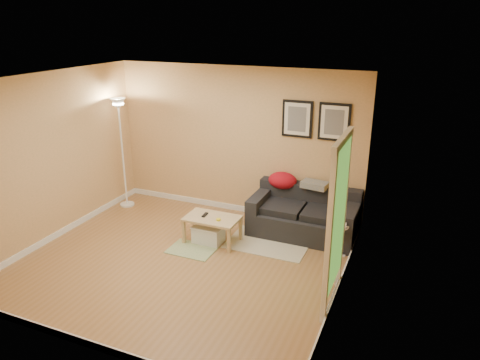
{
  "coord_description": "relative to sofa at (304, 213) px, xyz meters",
  "views": [
    {
      "loc": [
        3.02,
        -5.0,
        3.35
      ],
      "look_at": [
        0.55,
        0.85,
        1.05
      ],
      "focal_mm": 33.75,
      "sensor_mm": 36.0,
      "label": 1
    }
  ],
  "objects": [
    {
      "name": "framed_print_right",
      "position": [
        0.3,
        0.45,
        1.43
      ],
      "size": [
        0.5,
        0.04,
        0.6
      ],
      "primitive_type": null,
      "color": "black",
      "rests_on": "wall_back"
    },
    {
      "name": "floor",
      "position": [
        -1.38,
        -1.53,
        -0.38
      ],
      "size": [
        4.5,
        4.5,
        0.0
      ],
      "primitive_type": "plane",
      "color": "#9D7043",
      "rests_on": "ground"
    },
    {
      "name": "wall_back",
      "position": [
        -1.38,
        0.47,
        0.92
      ],
      "size": [
        4.5,
        0.0,
        4.5
      ],
      "primitive_type": "plane",
      "rotation": [
        1.57,
        0.0,
        0.0
      ],
      "color": "tan",
      "rests_on": "ground"
    },
    {
      "name": "wall_left",
      "position": [
        -3.63,
        -1.53,
        0.92
      ],
      "size": [
        0.0,
        4.0,
        4.0
      ],
      "primitive_type": "plane",
      "rotation": [
        1.57,
        0.0,
        1.57
      ],
      "color": "tan",
      "rests_on": "ground"
    },
    {
      "name": "doorway",
      "position": [
        0.82,
        -1.68,
        0.65
      ],
      "size": [
        0.12,
        1.01,
        2.13
      ],
      "primitive_type": null,
      "color": "white",
      "rests_on": "ground"
    },
    {
      "name": "baseboard_right",
      "position": [
        0.86,
        -1.53,
        -0.33
      ],
      "size": [
        0.02,
        4.0,
        0.1
      ],
      "primitive_type": "cube",
      "color": "white",
      "rests_on": "ground"
    },
    {
      "name": "coffee_table",
      "position": [
        -1.24,
        -0.81,
        -0.17
      ],
      "size": [
        0.95,
        0.74,
        0.42
      ],
      "primitive_type": null,
      "rotation": [
        0.0,
        0.0,
        -0.3
      ],
      "color": "tan",
      "rests_on": "ground"
    },
    {
      "name": "side_table",
      "position": [
        0.64,
        -0.48,
        -0.13
      ],
      "size": [
        0.32,
        0.32,
        0.49
      ],
      "primitive_type": null,
      "color": "white",
      "rests_on": "ground"
    },
    {
      "name": "wall_front",
      "position": [
        -1.38,
        -3.53,
        0.92
      ],
      "size": [
        4.5,
        0.0,
        4.5
      ],
      "primitive_type": "plane",
      "rotation": [
        -1.57,
        0.0,
        0.0
      ],
      "color": "tan",
      "rests_on": "ground"
    },
    {
      "name": "area_rug",
      "position": [
        -0.41,
        -0.53,
        -0.37
      ],
      "size": [
        1.25,
        0.85,
        0.01
      ],
      "primitive_type": "cube",
      "color": "#C1B999",
      "rests_on": "ground"
    },
    {
      "name": "book_stack",
      "position": [
        0.66,
        -0.47,
        0.16
      ],
      "size": [
        0.23,
        0.29,
        0.08
      ],
      "primitive_type": null,
      "rotation": [
        0.0,
        0.0,
        0.16
      ],
      "color": "#333D99",
      "rests_on": "side_table"
    },
    {
      "name": "red_throw",
      "position": [
        -0.47,
        0.29,
        0.4
      ],
      "size": [
        0.48,
        0.36,
        0.28
      ],
      "primitive_type": null,
      "color": "#B61026",
      "rests_on": "sofa"
    },
    {
      "name": "sofa",
      "position": [
        0.0,
        0.0,
        0.0
      ],
      "size": [
        1.7,
        0.9,
        0.75
      ],
      "primitive_type": null,
      "color": "black",
      "rests_on": "ground"
    },
    {
      "name": "floor_lamp",
      "position": [
        -3.38,
        -0.12,
        0.58
      ],
      "size": [
        0.26,
        0.26,
        2.03
      ],
      "primitive_type": null,
      "color": "white",
      "rests_on": "ground"
    },
    {
      "name": "framed_print_left",
      "position": [
        -0.3,
        0.45,
        1.43
      ],
      "size": [
        0.5,
        0.04,
        0.6
      ],
      "primitive_type": null,
      "color": "black",
      "rests_on": "wall_back"
    },
    {
      "name": "remote_control",
      "position": [
        -1.38,
        -0.79,
        0.05
      ],
      "size": [
        0.06,
        0.16,
        0.02
      ],
      "primitive_type": "cube",
      "rotation": [
        0.0,
        0.0,
        0.07
      ],
      "color": "black",
      "rests_on": "coffee_table"
    },
    {
      "name": "plaid_throw",
      "position": [
        0.09,
        0.27,
        0.41
      ],
      "size": [
        0.45,
        0.32,
        0.1
      ],
      "primitive_type": null,
      "rotation": [
        0.0,
        0.0,
        -0.14
      ],
      "color": "tan",
      "rests_on": "sofa"
    },
    {
      "name": "tape_roll",
      "position": [
        -1.1,
        -0.88,
        0.06
      ],
      "size": [
        0.07,
        0.07,
        0.03
      ],
      "primitive_type": "cylinder",
      "color": "yellow",
      "rests_on": "coffee_table"
    },
    {
      "name": "baseboard_back",
      "position": [
        -1.38,
        0.46,
        -0.33
      ],
      "size": [
        4.5,
        0.02,
        0.1
      ],
      "primitive_type": "cube",
      "color": "white",
      "rests_on": "ground"
    },
    {
      "name": "storage_bin",
      "position": [
        -1.29,
        -0.86,
        -0.23
      ],
      "size": [
        0.46,
        0.34,
        0.29
      ],
      "primitive_type": null,
      "color": "white",
      "rests_on": "ground"
    },
    {
      "name": "green_runner",
      "position": [
        -1.41,
        -1.19,
        -0.37
      ],
      "size": [
        0.7,
        0.5,
        0.01
      ],
      "primitive_type": "cube",
      "color": "#668C4C",
      "rests_on": "ground"
    },
    {
      "name": "baseboard_left",
      "position": [
        -3.62,
        -1.53,
        -0.33
      ],
      "size": [
        0.02,
        4.0,
        0.1
      ],
      "primitive_type": "cube",
      "color": "white",
      "rests_on": "ground"
    },
    {
      "name": "wall_right",
      "position": [
        0.87,
        -1.53,
        0.92
      ],
      "size": [
        0.0,
        4.0,
        4.0
      ],
      "primitive_type": "plane",
      "rotation": [
        1.57,
        0.0,
        -1.57
      ],
      "color": "tan",
      "rests_on": "ground"
    },
    {
      "name": "baseboard_front",
      "position": [
        -1.38,
        -3.52,
        -0.33
      ],
      "size": [
        4.5,
        0.02,
        0.1
      ],
      "primitive_type": "cube",
      "color": "white",
      "rests_on": "ground"
    },
    {
      "name": "ceiling",
      "position": [
        -1.38,
        -1.53,
        2.23
      ],
      "size": [
        4.5,
        4.5,
        0.0
      ],
      "primitive_type": "plane",
      "rotation": [
        3.14,
        0.0,
        0.0
      ],
      "color": "white",
      "rests_on": "wall_back"
    }
  ]
}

